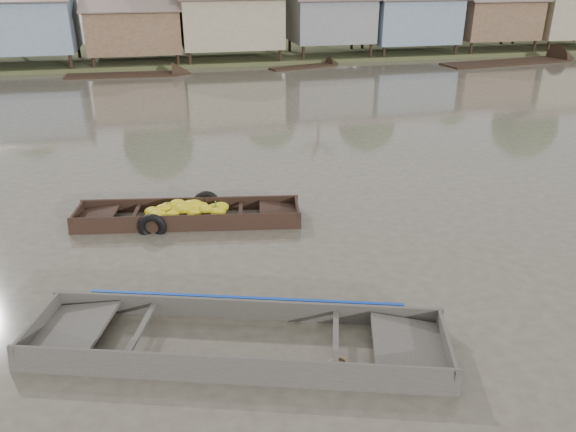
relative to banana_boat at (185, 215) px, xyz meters
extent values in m
plane|color=#4C463A|center=(2.15, -3.56, -0.17)|extent=(120.00, 120.00, 0.00)
cube|color=#384723|center=(2.15, 29.44, -0.17)|extent=(120.00, 12.00, 0.50)
cube|color=slate|center=(-8.35, 25.94, 2.53)|extent=(6.20, 5.20, 3.20)
cube|color=brown|center=(-1.65, 25.94, 2.03)|extent=(5.80, 4.60, 2.70)
cube|color=brown|center=(-1.65, 24.69, 3.83)|extent=(6.20, 2.67, 1.14)
cube|color=gray|center=(4.65, 25.94, 2.48)|extent=(6.50, 5.30, 3.30)
cube|color=slate|center=(11.65, 25.94, 2.43)|extent=(5.40, 4.70, 2.90)
cube|color=slate|center=(17.65, 25.94, 2.33)|extent=(6.00, 5.00, 3.10)
cube|color=brown|center=(24.15, 25.94, 2.28)|extent=(5.70, 4.90, 2.80)
cube|color=gray|center=(30.65, 25.94, 2.53)|extent=(6.30, 5.10, 3.40)
cylinder|color=#473323|center=(-9.85, 30.44, 2.28)|extent=(0.28, 0.28, 4.90)
cylinder|color=#473323|center=(-0.85, 29.44, 2.98)|extent=(0.28, 0.28, 6.30)
cylinder|color=#473323|center=(8.15, 30.44, 2.45)|extent=(0.28, 0.28, 5.25)
cylinder|color=#473323|center=(16.15, 29.44, 2.63)|extent=(0.28, 0.28, 5.60)
cylinder|color=#473323|center=(24.15, 30.44, 2.10)|extent=(0.28, 0.28, 4.55)
cylinder|color=#473323|center=(31.15, 29.44, 3.15)|extent=(0.28, 0.28, 6.65)
cube|color=black|center=(0.08, -0.01, -0.25)|extent=(5.83, 2.02, 0.08)
cube|color=black|center=(0.18, 0.61, -0.02)|extent=(5.80, 1.11, 0.54)
cube|color=black|center=(-0.02, -0.62, -0.02)|extent=(5.80, 1.11, 0.54)
cube|color=black|center=(2.91, -0.48, -0.02)|extent=(0.27, 1.26, 0.51)
cube|color=black|center=(2.42, -0.40, 0.04)|extent=(1.16, 1.24, 0.20)
cube|color=black|center=(-2.74, 0.46, -0.02)|extent=(0.27, 1.26, 0.51)
cube|color=black|center=(-2.25, 0.38, 0.04)|extent=(1.16, 1.24, 0.20)
cube|color=black|center=(-1.27, 0.22, 0.08)|extent=(0.30, 1.22, 0.05)
cube|color=black|center=(1.43, -0.23, 0.08)|extent=(0.30, 1.22, 0.05)
ellipsoid|color=yellow|center=(0.45, 0.33, 0.07)|extent=(0.43, 0.33, 0.24)
ellipsoid|color=yellow|center=(0.44, -0.12, 0.20)|extent=(0.47, 0.36, 0.26)
ellipsoid|color=yellow|center=(-0.87, -0.19, -0.03)|extent=(0.41, 0.32, 0.23)
ellipsoid|color=yellow|center=(-0.65, -0.19, 0.01)|extent=(0.50, 0.38, 0.28)
ellipsoid|color=yellow|center=(1.00, -0.52, 0.01)|extent=(0.43, 0.33, 0.24)
ellipsoid|color=yellow|center=(-0.04, -0.15, 0.25)|extent=(0.49, 0.38, 0.27)
ellipsoid|color=yellow|center=(-0.18, 0.09, 0.28)|extent=(0.49, 0.38, 0.27)
ellipsoid|color=yellow|center=(-0.56, 0.17, 0.16)|extent=(0.44, 0.34, 0.25)
ellipsoid|color=yellow|center=(0.23, -0.22, 0.15)|extent=(0.45, 0.34, 0.25)
ellipsoid|color=yellow|center=(-0.69, -0.18, 0.03)|extent=(0.51, 0.39, 0.28)
ellipsoid|color=yellow|center=(0.83, -0.28, 0.12)|extent=(0.47, 0.36, 0.27)
ellipsoid|color=yellow|center=(0.52, -0.25, 0.22)|extent=(0.40, 0.31, 0.23)
ellipsoid|color=yellow|center=(0.05, 0.13, 0.19)|extent=(0.49, 0.38, 0.27)
ellipsoid|color=yellow|center=(-0.87, 0.10, -0.01)|extent=(0.40, 0.31, 0.22)
ellipsoid|color=yellow|center=(-0.03, 0.27, 0.12)|extent=(0.42, 0.32, 0.23)
ellipsoid|color=yellow|center=(-0.32, -0.22, 0.14)|extent=(0.40, 0.31, 0.22)
ellipsoid|color=yellow|center=(-0.16, 0.34, 0.16)|extent=(0.41, 0.31, 0.23)
ellipsoid|color=yellow|center=(0.94, 0.07, 0.10)|extent=(0.50, 0.39, 0.28)
ellipsoid|color=yellow|center=(0.14, -0.12, 0.19)|extent=(0.46, 0.35, 0.26)
ellipsoid|color=yellow|center=(0.12, -0.36, 0.04)|extent=(0.42, 0.32, 0.23)
ellipsoid|color=yellow|center=(0.24, -0.07, 0.28)|extent=(0.53, 0.40, 0.29)
ellipsoid|color=yellow|center=(-0.15, -0.05, 0.19)|extent=(0.48, 0.37, 0.27)
ellipsoid|color=yellow|center=(-0.84, 0.28, 0.06)|extent=(0.47, 0.36, 0.26)
ellipsoid|color=yellow|center=(-0.43, 0.14, 0.19)|extent=(0.52, 0.40, 0.29)
ellipsoid|color=yellow|center=(-0.61, -0.11, 0.08)|extent=(0.46, 0.35, 0.26)
ellipsoid|color=yellow|center=(-0.78, 0.10, 0.08)|extent=(0.52, 0.40, 0.29)
ellipsoid|color=yellow|center=(-0.13, 0.16, 0.17)|extent=(0.45, 0.35, 0.25)
ellipsoid|color=yellow|center=(-0.05, 0.22, 0.16)|extent=(0.46, 0.35, 0.26)
ellipsoid|color=yellow|center=(0.13, 0.08, 0.26)|extent=(0.39, 0.30, 0.22)
ellipsoid|color=yellow|center=(0.78, 0.17, 0.05)|extent=(0.45, 0.34, 0.25)
ellipsoid|color=yellow|center=(0.40, 0.30, 0.08)|extent=(0.44, 0.34, 0.25)
ellipsoid|color=yellow|center=(-0.71, -0.08, 0.07)|extent=(0.52, 0.40, 0.29)
cylinder|color=#3F6626|center=(-0.43, 0.08, 0.28)|extent=(0.04, 0.04, 0.19)
cylinder|color=#3F6626|center=(0.29, -0.04, 0.28)|extent=(0.04, 0.04, 0.19)
cylinder|color=#3F6626|center=(0.80, -0.13, 0.28)|extent=(0.04, 0.04, 0.19)
torus|color=black|center=(0.61, 0.62, 0.00)|extent=(0.79, 0.31, 0.77)
torus|color=black|center=(-0.85, -0.57, 0.00)|extent=(0.74, 0.30, 0.72)
cube|color=#3C3732|center=(0.57, -5.62, -0.25)|extent=(7.35, 3.64, 0.08)
cube|color=#3C3732|center=(0.84, -4.78, 0.00)|extent=(7.08, 2.36, 0.59)
cube|color=#3C3732|center=(0.31, -6.47, 0.00)|extent=(7.08, 2.36, 0.59)
cube|color=#3C3732|center=(4.02, -6.71, 0.00)|extent=(0.60, 1.74, 0.56)
cube|color=#3C3732|center=(3.42, -6.52, 0.07)|extent=(1.66, 1.86, 0.23)
cube|color=#3C3732|center=(-2.87, -4.54, 0.00)|extent=(0.60, 1.74, 0.56)
cube|color=#3C3732|center=(-2.27, -4.73, 0.07)|extent=(1.66, 1.86, 0.23)
cube|color=#3C3732|center=(-1.07, -5.11, 0.12)|extent=(0.61, 1.68, 0.05)
cube|color=#3C3732|center=(2.22, -6.14, 0.12)|extent=(0.61, 1.68, 0.05)
cube|color=#665E54|center=(0.57, -5.62, -0.21)|extent=(5.66, 2.99, 0.02)
cube|color=#1038A6|center=(0.86, -4.73, 0.23)|extent=(5.71, 1.87, 0.15)
torus|color=olive|center=(2.20, -6.44, -0.19)|extent=(0.41, 0.41, 0.06)
torus|color=olive|center=(2.20, -6.44, -0.15)|extent=(0.33, 0.33, 0.06)
cube|color=black|center=(22.65, 20.86, -0.22)|extent=(9.43, 3.16, 0.35)
cube|color=black|center=(-2.51, 21.81, -0.22)|extent=(6.58, 1.85, 0.35)
cube|color=black|center=(8.76, 22.17, -0.22)|extent=(4.54, 2.17, 0.35)
camera|label=1|loc=(-0.34, -13.70, 6.06)|focal=35.00mm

